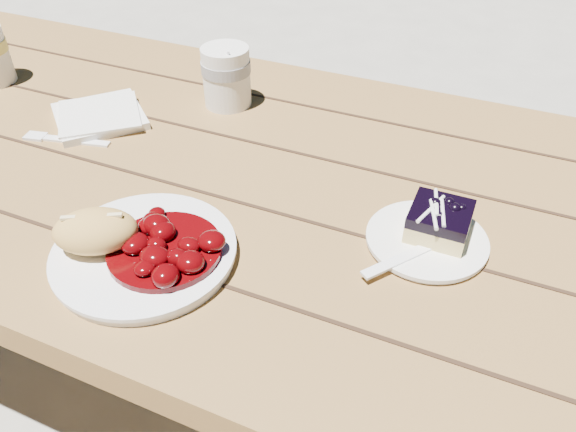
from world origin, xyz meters
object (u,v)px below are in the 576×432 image
at_px(bread_roll, 95,231).
at_px(blueberry_cake, 439,221).
at_px(dessert_plate, 426,241).
at_px(picnic_table, 282,254).
at_px(coffee_cup, 227,77).
at_px(main_plate, 145,254).

bearing_deg(bread_roll, blueberry_cake, 28.14).
bearing_deg(dessert_plate, bread_roll, -152.98).
bearing_deg(blueberry_cake, dessert_plate, -123.72).
distance_m(picnic_table, coffee_cup, 0.35).
height_order(bread_roll, dessert_plate, bread_roll).
distance_m(bread_roll, coffee_cup, 0.45).
relative_size(main_plate, coffee_cup, 2.13).
distance_m(main_plate, bread_roll, 0.07).
height_order(dessert_plate, blueberry_cake, blueberry_cake).
bearing_deg(blueberry_cake, coffee_cup, 152.62).
xyz_separation_m(bread_roll, coffee_cup, (-0.05, 0.45, 0.01)).
bearing_deg(coffee_cup, main_plate, -76.03).
distance_m(picnic_table, dessert_plate, 0.30).
bearing_deg(dessert_plate, coffee_cup, 150.61).
bearing_deg(picnic_table, main_plate, -110.98).
relative_size(main_plate, blueberry_cake, 3.00).
xyz_separation_m(bread_roll, dessert_plate, (0.39, 0.20, -0.04)).
bearing_deg(main_plate, coffee_cup, 103.97).
xyz_separation_m(main_plate, coffee_cup, (-0.11, 0.43, 0.05)).
xyz_separation_m(blueberry_cake, coffee_cup, (-0.45, 0.23, 0.02)).
xyz_separation_m(picnic_table, main_plate, (-0.09, -0.24, 0.17)).
height_order(dessert_plate, coffee_cup, coffee_cup).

